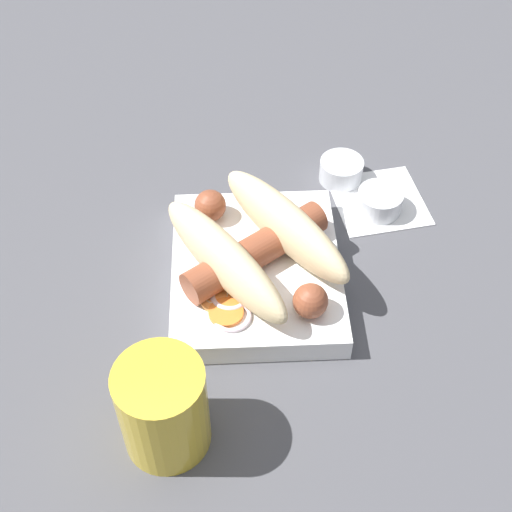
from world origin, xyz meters
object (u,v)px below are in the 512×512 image
(food_tray, at_px, (256,271))
(drink_glass, at_px, (163,408))
(bread_roll, at_px, (255,242))
(condiment_cup_far, at_px, (341,171))
(sausage, at_px, (257,250))
(condiment_cup_near, at_px, (379,203))

(food_tray, distance_m, drink_glass, 0.20)
(food_tray, bearing_deg, bread_roll, 9.31)
(drink_glass, bearing_deg, bread_roll, -25.25)
(bread_roll, height_order, condiment_cup_far, bread_roll)
(sausage, distance_m, condiment_cup_near, 0.18)
(bread_roll, distance_m, sausage, 0.01)
(food_tray, distance_m, sausage, 0.03)
(bread_roll, bearing_deg, drink_glass, 154.75)
(bread_roll, height_order, drink_glass, drink_glass)
(sausage, relative_size, condiment_cup_far, 3.27)
(sausage, xyz_separation_m, condiment_cup_near, (0.10, -0.15, -0.03))
(sausage, distance_m, condiment_cup_far, 0.19)
(bread_roll, xyz_separation_m, sausage, (-0.00, -0.00, -0.01))
(drink_glass, bearing_deg, sausage, -25.96)
(condiment_cup_far, height_order, drink_glass, drink_glass)
(condiment_cup_far, bearing_deg, drink_glass, 149.53)
(sausage, relative_size, condiment_cup_near, 3.27)
(sausage, distance_m, drink_glass, 0.20)
(condiment_cup_near, bearing_deg, sausage, 123.55)
(sausage, bearing_deg, food_tray, 129.31)
(food_tray, xyz_separation_m, bread_roll, (0.00, 0.00, 0.04))
(food_tray, height_order, drink_glass, drink_glass)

